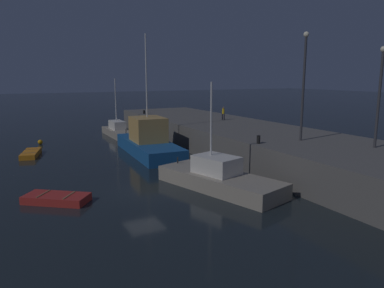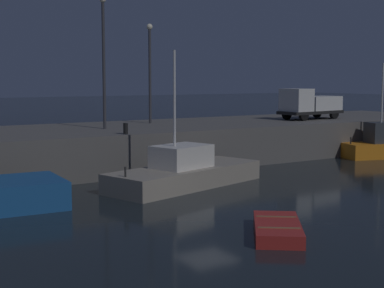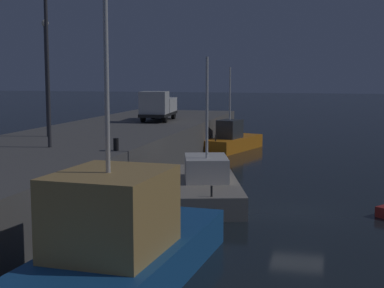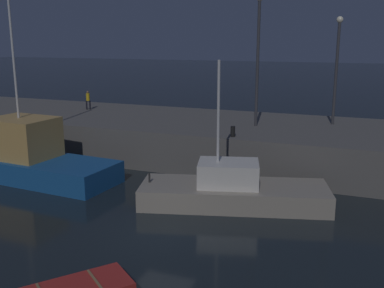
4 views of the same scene
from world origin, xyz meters
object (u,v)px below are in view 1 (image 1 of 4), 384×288
Objects in this scene: dockworker at (223,113)px; rowboat_white_mid at (31,154)px; fishing_trawler_red at (149,141)px; mooring_buoy_mid at (40,142)px; dinghy_orange_near at (56,198)px; bollard_central at (144,112)px; fishing_boat_white at (118,131)px; fishing_boat_orange at (219,178)px; bollard_west at (258,140)px; lamp_post_east at (380,89)px; lamp_post_west at (304,79)px.

rowboat_white_mid is at bearing -95.00° from dockworker.
dockworker is at bearing 103.57° from fishing_trawler_red.
dockworker reaches higher than mooring_buoy_mid.
dinghy_orange_near is 21.76m from mooring_buoy_mid.
bollard_central is at bearing 161.30° from fishing_trawler_red.
fishing_boat_white is 0.79× the size of fishing_boat_orange.
dinghy_orange_near is 0.97× the size of rowboat_white_mid.
rowboat_white_mid is at bearing -136.84° from bollard_west.
lamp_post_east is (21.58, 21.93, 6.66)m from rowboat_white_mid.
bollard_west is (-0.42, -3.98, -4.65)m from lamp_post_west.
fishing_boat_orange is 2.42× the size of dinghy_orange_near.
dinghy_orange_near is 25.13m from dockworker.
lamp_post_west reaches higher than fishing_boat_white.
dinghy_orange_near is (23.56, -10.85, -0.45)m from fishing_boat_white.
mooring_buoy_mid is 0.84× the size of bollard_west.
fishing_boat_orange is 25.85m from mooring_buoy_mid.
fishing_boat_orange is 19.18m from dockworker.
lamp_post_west is 13.24× the size of bollard_west.
lamp_post_east is 31.87m from bollard_central.
lamp_post_east is at bearing 19.80° from fishing_boat_white.
lamp_post_west is (-0.97, 8.43, 6.82)m from fishing_boat_orange.
fishing_boat_white is at bearing -170.49° from bollard_west.
dinghy_orange_near is (-2.34, -10.50, -0.53)m from fishing_boat_orange.
mooring_buoy_mid is at bearing -139.19° from fishing_trawler_red.
bollard_west reaches higher than dinghy_orange_near.
lamp_post_west is at bearing 85.85° from dinghy_orange_near.
dinghy_orange_near is at bearing -57.14° from dockworker.
fishing_trawler_red is 2.82× the size of rowboat_white_mid.
rowboat_white_mid is 18.22m from bollard_central.
rowboat_white_mid is at bearing -112.31° from fishing_trawler_red.
rowboat_white_mid is at bearing -148.48° from fishing_boat_orange.
lamp_post_east is at bearing 45.46° from rowboat_white_mid.
lamp_post_east is (4.82, 2.63, -0.69)m from lamp_post_west.
lamp_post_east is at bearing 11.90° from bollard_central.
fishing_boat_orange is 20.80m from rowboat_white_mid.
fishing_trawler_red reaches higher than bollard_west.
mooring_buoy_mid is at bearing -142.32° from lamp_post_west.
fishing_boat_white is at bearing 100.65° from mooring_buoy_mid.
fishing_trawler_red is at bearing -145.29° from lamp_post_west.
lamp_post_east is 14.41× the size of bollard_central.
dockworker reaches higher than dinghy_orange_near.
dockworker is at bearing 85.00° from rowboat_white_mid.
bollard_west reaches higher than mooring_buoy_mid.
bollard_west is (16.34, 15.32, 2.70)m from rowboat_white_mid.
lamp_post_west is at bearing 83.96° from bollard_west.
fishing_boat_white is 27.11m from lamp_post_west.
mooring_buoy_mid is 21.71m from dockworker.
lamp_post_west is at bearing -151.40° from lamp_post_east.
bollard_central reaches higher than dinghy_orange_near.
lamp_post_east is (3.85, 11.06, 6.13)m from fishing_boat_orange.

